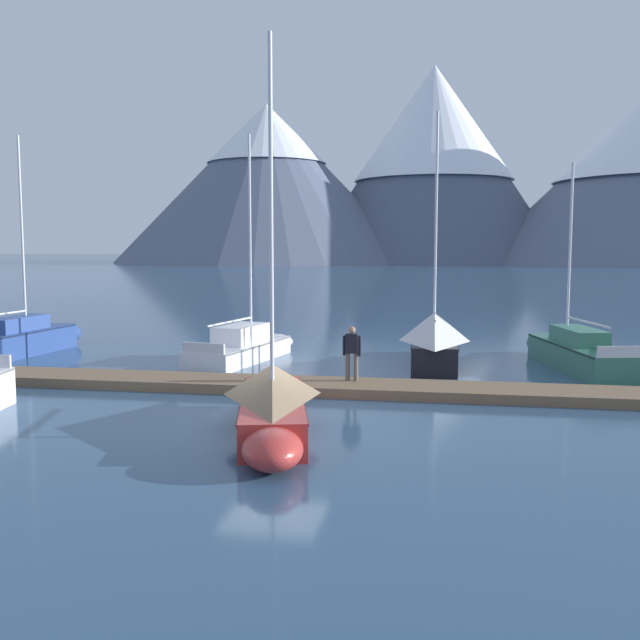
% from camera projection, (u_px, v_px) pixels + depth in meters
% --- Properties ---
extents(ground_plane, '(700.00, 700.00, 0.00)m').
position_uv_depth(ground_plane, '(274.00, 422.00, 18.04)').
color(ground_plane, '#2D4C6B').
extents(mountain_west_summit, '(83.33, 83.33, 43.16)m').
position_uv_depth(mountain_west_summit, '(267.00, 181.00, 196.04)').
color(mountain_west_summit, slate).
rests_on(mountain_west_summit, ground).
extents(mountain_central_massif, '(72.99, 72.99, 54.94)m').
position_uv_depth(mountain_central_massif, '(434.00, 157.00, 201.14)').
color(mountain_central_massif, '#4C566B').
rests_on(mountain_central_massif, ground).
extents(dock, '(29.65, 2.69, 0.30)m').
position_uv_depth(dock, '(307.00, 386.00, 21.92)').
color(dock, brown).
rests_on(dock, ground).
extents(sailboat_nearest_berth, '(1.83, 7.41, 8.90)m').
position_uv_depth(sailboat_nearest_berth, '(23.00, 339.00, 29.27)').
color(sailboat_nearest_berth, navy).
rests_on(sailboat_nearest_berth, ground).
extents(sailboat_mid_dock_port, '(2.90, 7.15, 8.80)m').
position_uv_depth(sailboat_mid_dock_port, '(246.00, 346.00, 28.06)').
color(sailboat_mid_dock_port, silver).
rests_on(sailboat_mid_dock_port, ground).
extents(sailboat_mid_dock_starboard, '(3.09, 6.70, 9.21)m').
position_uv_depth(sailboat_mid_dock_starboard, '(272.00, 402.00, 16.87)').
color(sailboat_mid_dock_starboard, '#B2332D').
rests_on(sailboat_mid_dock_starboard, ground).
extents(sailboat_far_berth, '(1.99, 6.32, 9.44)m').
position_uv_depth(sailboat_far_berth, '(434.00, 340.00, 26.49)').
color(sailboat_far_berth, black).
rests_on(sailboat_far_berth, ground).
extents(sailboat_outer_slip, '(3.26, 7.80, 7.51)m').
position_uv_depth(sailboat_outer_slip, '(573.00, 351.00, 26.14)').
color(sailboat_outer_slip, '#336B56').
rests_on(sailboat_outer_slip, ground).
extents(person_on_dock, '(0.59, 0.25, 1.69)m').
position_uv_depth(person_on_dock, '(352.00, 350.00, 21.93)').
color(person_on_dock, brown).
rests_on(person_on_dock, dock).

